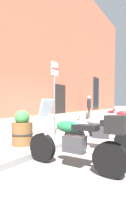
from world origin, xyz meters
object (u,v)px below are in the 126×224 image
motorcycle_green_touring (78,141)px  motorcycle_white_sport (113,123)px  motorcycle_red_sport (123,119)px  motorcycle_grey_naked (98,132)px  parking_sign (54,88)px  barrel_planter (22,130)px  pedestrian_dark_jacket (89,106)px

motorcycle_green_touring → motorcycle_white_sport: motorcycle_green_touring is taller
motorcycle_green_touring → motorcycle_red_sport: (5.02, 0.35, 0.00)m
motorcycle_grey_naked → parking_sign: parking_sign is taller
motorcycle_green_touring → barrel_planter: (0.47, 1.93, -0.01)m
motorcycle_grey_naked → parking_sign: 2.17m
motorcycle_white_sport → motorcycle_green_touring: bearing=-174.5°
motorcycle_red_sport → parking_sign: size_ratio=0.78×
motorcycle_grey_naked → motorcycle_red_sport: 3.39m
motorcycle_red_sport → pedestrian_dark_jacket: pedestrian_dark_jacket is taller
motorcycle_grey_naked → motorcycle_white_sport: size_ratio=1.02×
motorcycle_red_sport → parking_sign: parking_sign is taller
pedestrian_dark_jacket → parking_sign: (-5.97, -1.36, 0.72)m
motorcycle_grey_naked → motorcycle_red_sport: bearing=2.4°
parking_sign → motorcycle_white_sport: bearing=-48.5°
motorcycle_red_sport → motorcycle_grey_naked: bearing=-177.6°
motorcycle_red_sport → barrel_planter: 4.82m
parking_sign → barrel_planter: parking_sign is taller
motorcycle_grey_naked → motorcycle_white_sport: motorcycle_white_sport is taller
motorcycle_white_sport → parking_sign: size_ratio=0.79×
motorcycle_white_sport → parking_sign: bearing=131.5°
motorcycle_grey_naked → motorcycle_white_sport: bearing=4.0°
motorcycle_red_sport → pedestrian_dark_jacket: 4.15m
motorcycle_green_touring → motorcycle_grey_naked: bearing=7.1°
barrel_planter → motorcycle_white_sport: bearing=-29.1°
motorcycle_green_touring → motorcycle_red_sport: bearing=4.0°
motorcycle_red_sport → barrel_planter: barrel_planter is taller
motorcycle_green_touring → pedestrian_dark_jacket: size_ratio=1.32×
barrel_planter → motorcycle_grey_naked: bearing=-56.0°
motorcycle_white_sport → motorcycle_red_sport: 1.66m
parking_sign → motorcycle_grey_naked: bearing=-100.8°
motorcycle_green_touring → motorcycle_grey_naked: motorcycle_green_touring is taller
parking_sign → barrel_planter: size_ratio=2.66×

